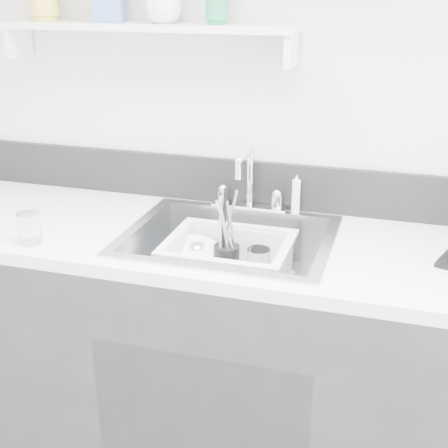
% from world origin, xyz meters
% --- Properties ---
extents(counter_run, '(3.20, 0.62, 0.92)m').
position_xyz_m(counter_run, '(0.00, 1.19, 0.46)').
color(counter_run, '#262629').
rests_on(counter_run, ground).
extents(backsplash, '(3.20, 0.02, 0.16)m').
position_xyz_m(backsplash, '(0.00, 1.49, 1.00)').
color(backsplash, black).
rests_on(backsplash, counter_run).
extents(sink, '(0.64, 0.52, 0.20)m').
position_xyz_m(sink, '(0.00, 1.19, 0.83)').
color(sink, silver).
rests_on(sink, counter_run).
extents(faucet, '(0.26, 0.18, 0.23)m').
position_xyz_m(faucet, '(0.00, 1.44, 0.98)').
color(faucet, silver).
rests_on(faucet, counter_run).
extents(side_sprayer, '(0.03, 0.03, 0.14)m').
position_xyz_m(side_sprayer, '(0.16, 1.44, 0.99)').
color(side_sprayer, silver).
rests_on(side_sprayer, counter_run).
extents(wall_shelf, '(1.00, 0.16, 0.12)m').
position_xyz_m(wall_shelf, '(-0.35, 1.42, 1.51)').
color(wall_shelf, silver).
rests_on(wall_shelf, room_shell).
extents(wash_tub, '(0.41, 0.35, 0.15)m').
position_xyz_m(wash_tub, '(-0.00, 1.19, 0.83)').
color(wash_tub, silver).
rests_on(wash_tub, sink).
extents(plate_stack, '(0.26, 0.26, 0.10)m').
position_xyz_m(plate_stack, '(-0.12, 1.19, 0.79)').
color(plate_stack, white).
rests_on(plate_stack, wash_tub).
extents(utensil_cup, '(0.08, 0.08, 0.28)m').
position_xyz_m(utensil_cup, '(-0.02, 1.22, 0.83)').
color(utensil_cup, black).
rests_on(utensil_cup, wash_tub).
extents(ladle, '(0.27, 0.27, 0.08)m').
position_xyz_m(ladle, '(-0.07, 1.20, 0.81)').
color(ladle, silver).
rests_on(ladle, wash_tub).
extents(tumbler_in_tub, '(0.08, 0.08, 0.11)m').
position_xyz_m(tumbler_in_tub, '(0.09, 1.22, 0.82)').
color(tumbler_in_tub, white).
rests_on(tumbler_in_tub, wash_tub).
extents(tumbler_counter, '(0.09, 0.09, 0.09)m').
position_xyz_m(tumbler_counter, '(-0.56, 0.97, 0.97)').
color(tumbler_counter, white).
rests_on(tumbler_counter, counter_run).
extents(bowl_small, '(0.15, 0.15, 0.04)m').
position_xyz_m(bowl_small, '(0.07, 1.11, 0.78)').
color(bowl_small, white).
rests_on(bowl_small, wash_tub).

